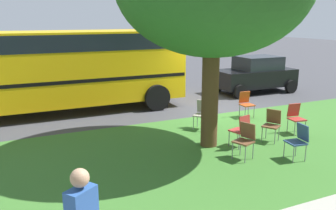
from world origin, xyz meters
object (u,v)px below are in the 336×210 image
object	(u,v)px
chair_3	(246,102)
chair_4	(241,128)
chair_5	(298,139)
chair_6	(272,123)
chair_0	(202,112)
chair_2	(245,138)
school_bus	(36,65)
parked_car	(255,74)
chair_1	(296,116)

from	to	relation	value
chair_3	chair_4	world-z (taller)	same
chair_5	chair_6	xyz separation A→B (m)	(-0.34, -1.32, 0.00)
chair_6	chair_4	bearing A→B (deg)	3.41
chair_0	chair_4	world-z (taller)	same
chair_2	chair_5	world-z (taller)	same
chair_5	school_bus	size ratio (longest dim) A/B	0.08
chair_3	parked_car	distance (m)	4.41
chair_0	chair_6	world-z (taller)	same
school_bus	parked_car	bearing A→B (deg)	179.39
chair_0	parked_car	xyz separation A→B (m)	(-4.98, -3.77, 0.32)
chair_0	parked_car	distance (m)	6.26
chair_0	chair_4	bearing A→B (deg)	93.43
chair_3	chair_5	world-z (taller)	same
chair_5	chair_6	distance (m)	1.36
chair_5	chair_4	bearing A→B (deg)	-59.39
chair_0	school_bus	xyz separation A→B (m)	(4.39, -3.88, 1.24)
chair_3	parked_car	world-z (taller)	parked_car
chair_2	parked_car	size ratio (longest dim) A/B	0.24
chair_0	chair_6	distance (m)	2.15
chair_1	chair_5	bearing A→B (deg)	47.69
chair_6	chair_1	bearing A→B (deg)	-167.00
chair_4	chair_1	bearing A→B (deg)	-171.70
chair_0	chair_1	world-z (taller)	same
chair_2	chair_5	distance (m)	1.26
chair_2	chair_4	xyz separation A→B (m)	(-0.37, -0.67, 0.00)
chair_4	chair_6	distance (m)	1.08
chair_2	school_bus	size ratio (longest dim) A/B	0.08
chair_1	chair_3	bearing A→B (deg)	-83.02
chair_1	school_bus	bearing A→B (deg)	-39.02
chair_1	chair_3	size ratio (longest dim) A/B	1.00
chair_0	chair_5	size ratio (longest dim) A/B	1.00
chair_4	chair_6	xyz separation A→B (m)	(-1.08, -0.06, 0.00)
chair_1	school_bus	world-z (taller)	school_bus
chair_0	chair_2	bearing A→B (deg)	84.10
chair_0	chair_6	bearing A→B (deg)	123.64
chair_6	school_bus	distance (m)	8.05
chair_2	chair_6	distance (m)	1.63
chair_1	chair_2	xyz separation A→B (m)	(2.55, 0.98, 0.00)
chair_0	chair_1	size ratio (longest dim) A/B	1.00
chair_1	chair_6	world-z (taller)	same
chair_2	chair_0	bearing A→B (deg)	-95.90
chair_2	school_bus	distance (m)	7.71
chair_0	chair_6	xyz separation A→B (m)	(-1.19, 1.79, 0.00)
chair_5	school_bus	xyz separation A→B (m)	(5.25, -6.99, 1.24)
parked_car	chair_0	bearing A→B (deg)	37.14
chair_0	chair_4	size ratio (longest dim) A/B	1.00
chair_3	school_bus	distance (m)	7.36
chair_0	chair_1	bearing A→B (deg)	146.10
chair_1	chair_3	distance (m)	2.06
chair_3	chair_0	bearing A→B (deg)	14.10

